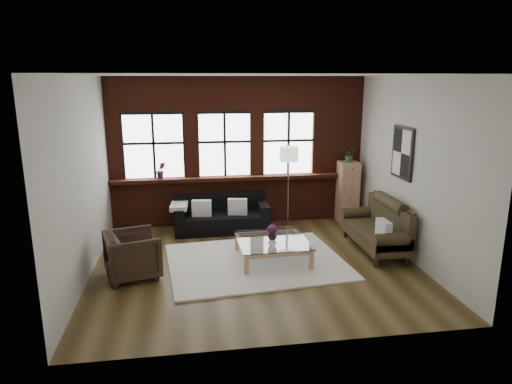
{
  "coord_description": "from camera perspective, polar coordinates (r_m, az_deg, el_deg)",
  "views": [
    {
      "loc": [
        -1.11,
        -7.32,
        3.15
      ],
      "look_at": [
        0.1,
        0.6,
        1.15
      ],
      "focal_mm": 32.0,
      "sensor_mm": 36.0,
      "label": 1
    }
  ],
  "objects": [
    {
      "name": "window_mid",
      "position": [
        9.9,
        -3.93,
        5.86
      ],
      "size": [
        1.38,
        0.1,
        1.5
      ],
      "primitive_type": null,
      "color": "black",
      "rests_on": "brick_backwall"
    },
    {
      "name": "potted_plant_top",
      "position": [
        10.2,
        11.61,
        4.6
      ],
      "size": [
        0.32,
        0.29,
        0.32
      ],
      "primitive_type": "imported",
      "rotation": [
        0.0,
        0.0,
        0.16
      ],
      "color": "#2D5923",
      "rests_on": "drawer_chest"
    },
    {
      "name": "brick_backwall",
      "position": [
        9.94,
        -2.18,
        5.04
      ],
      "size": [
        5.5,
        0.12,
        3.2
      ],
      "primitive_type": null,
      "color": "#521F13",
      "rests_on": "floor"
    },
    {
      "name": "shag_rug",
      "position": [
        8.12,
        0.01,
        -8.67
      ],
      "size": [
        3.22,
        2.64,
        0.03
      ],
      "primitive_type": "cube",
      "rotation": [
        0.0,
        0.0,
        0.1
      ],
      "color": "white",
      "rests_on": "floor"
    },
    {
      "name": "vase",
      "position": [
        8.02,
        2.05,
        -5.45
      ],
      "size": [
        0.2,
        0.2,
        0.16
      ],
      "primitive_type": "imported",
      "rotation": [
        0.0,
        0.0,
        0.39
      ],
      "color": "#B2B2B2",
      "rests_on": "coffee_table"
    },
    {
      "name": "window_right",
      "position": [
        10.11,
        4.04,
        6.03
      ],
      "size": [
        1.38,
        0.1,
        1.5
      ],
      "primitive_type": null,
      "color": "black",
      "rests_on": "brick_backwall"
    },
    {
      "name": "dark_sofa",
      "position": [
        9.65,
        -4.31,
        -2.84
      ],
      "size": [
        1.96,
        0.79,
        0.71
      ],
      "primitive_type": null,
      "color": "black",
      "rests_on": "floor"
    },
    {
      "name": "drawer_chest",
      "position": [
        10.37,
        11.38,
        -0.01
      ],
      "size": [
        0.42,
        0.42,
        1.37
      ],
      "primitive_type": "cube",
      "color": "tan",
      "rests_on": "floor"
    },
    {
      "name": "coffee_table",
      "position": [
        8.12,
        2.04,
        -7.33
      ],
      "size": [
        1.26,
        1.26,
        0.41
      ],
      "primitive_type": null,
      "rotation": [
        0.0,
        0.0,
        0.03
      ],
      "color": "tan",
      "rests_on": "shag_rug"
    },
    {
      "name": "vintage_settee",
      "position": [
        8.79,
        14.63,
        -4.1
      ],
      "size": [
        0.81,
        1.81,
        0.97
      ],
      "primitive_type": null,
      "color": "#312816",
      "rests_on": "floor"
    },
    {
      "name": "wall_right",
      "position": [
        8.42,
        18.81,
        2.66
      ],
      "size": [
        0.0,
        5.0,
        5.0
      ],
      "primitive_type": "plane",
      "rotation": [
        1.57,
        0.0,
        -1.57
      ],
      "color": "beige",
      "rests_on": "ground"
    },
    {
      "name": "sill_plant",
      "position": [
        9.83,
        -11.8,
        2.66
      ],
      "size": [
        0.23,
        0.2,
        0.37
      ],
      "primitive_type": "imported",
      "rotation": [
        0.0,
        0.0,
        0.23
      ],
      "color": "#4D1A40",
      "rests_on": "sill_ledge"
    },
    {
      "name": "armchair",
      "position": [
        7.69,
        -15.15,
        -7.6
      ],
      "size": [
        1.02,
        1.0,
        0.76
      ],
      "primitive_type": "imported",
      "rotation": [
        0.0,
        0.0,
        1.84
      ],
      "color": "black",
      "rests_on": "floor"
    },
    {
      "name": "pillow_a",
      "position": [
        9.48,
        -6.82,
        -2.03
      ],
      "size": [
        0.41,
        0.18,
        0.34
      ],
      "primitive_type": "cube",
      "rotation": [
        0.0,
        0.0,
        -0.11
      ],
      "color": "silver",
      "rests_on": "dark_sofa"
    },
    {
      "name": "wall_back",
      "position": [
        10.0,
        -2.22,
        5.1
      ],
      "size": [
        5.5,
        0.0,
        5.5
      ],
      "primitive_type": "plane",
      "rotation": [
        1.57,
        0.0,
        0.0
      ],
      "color": "beige",
      "rests_on": "ground"
    },
    {
      "name": "wall_poster",
      "position": [
        8.62,
        17.86,
        4.68
      ],
      "size": [
        0.05,
        0.74,
        0.94
      ],
      "primitive_type": null,
      "color": "black",
      "rests_on": "wall_right"
    },
    {
      "name": "floor",
      "position": [
        8.04,
        -0.06,
        -9.04
      ],
      "size": [
        5.5,
        5.5,
        0.0
      ],
      "primitive_type": "plane",
      "color": "#463519",
      "rests_on": "ground"
    },
    {
      "name": "pillow_settee",
      "position": [
        8.25,
        15.66,
        -4.58
      ],
      "size": [
        0.15,
        0.38,
        0.34
      ],
      "primitive_type": "cube",
      "rotation": [
        0.0,
        0.0,
        0.03
      ],
      "color": "silver",
      "rests_on": "vintage_settee"
    },
    {
      "name": "floor_lamp",
      "position": [
        9.9,
        4.06,
        1.1
      ],
      "size": [
        0.4,
        0.4,
        1.88
      ],
      "primitive_type": null,
      "color": "#A5A5A8",
      "rests_on": "floor"
    },
    {
      "name": "flowers",
      "position": [
        7.99,
        2.06,
        -4.67
      ],
      "size": [
        0.17,
        0.17,
        0.17
      ],
      "primitive_type": "sphere",
      "color": "#4D1A40",
      "rests_on": "vase"
    },
    {
      "name": "window_left",
      "position": [
        9.89,
        -12.66,
        5.55
      ],
      "size": [
        1.38,
        0.1,
        1.5
      ],
      "primitive_type": null,
      "color": "black",
      "rests_on": "brick_backwall"
    },
    {
      "name": "pillow_b",
      "position": [
        9.53,
        -2.32,
        -1.85
      ],
      "size": [
        0.42,
        0.21,
        0.34
      ],
      "primitive_type": "cube",
      "rotation": [
        0.0,
        0.0,
        -0.17
      ],
      "color": "silver",
      "rests_on": "dark_sofa"
    },
    {
      "name": "wall_front",
      "position": [
        5.18,
        4.1,
        -3.43
      ],
      "size": [
        5.5,
        0.0,
        5.5
      ],
      "primitive_type": "plane",
      "rotation": [
        -1.57,
        0.0,
        0.0
      ],
      "color": "beige",
      "rests_on": "ground"
    },
    {
      "name": "sill_ledge",
      "position": [
        9.96,
        -2.09,
        1.78
      ],
      "size": [
        5.5,
        0.3,
        0.08
      ],
      "primitive_type": "cube",
      "color": "#521F13",
      "rests_on": "brick_backwall"
    },
    {
      "name": "wall_left",
      "position": [
        7.66,
        -20.87,
        1.41
      ],
      "size": [
        0.0,
        5.0,
        5.0
      ],
      "primitive_type": "plane",
      "rotation": [
        1.57,
        0.0,
        1.57
      ],
      "color": "beige",
      "rests_on": "ground"
    },
    {
      "name": "ceiling",
      "position": [
        7.4,
        -0.07,
        14.41
      ],
      "size": [
        5.5,
        5.5,
        0.0
      ],
      "primitive_type": "plane",
      "rotation": [
        3.14,
        0.0,
        0.0
      ],
      "color": "white",
      "rests_on": "ground"
    }
  ]
}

